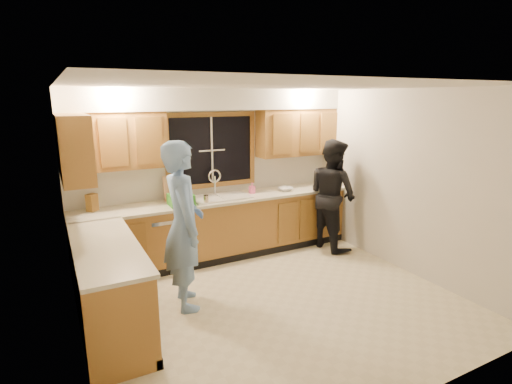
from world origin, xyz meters
The scene contains 26 objects.
floor centered at (0.00, 0.00, 0.00)m, with size 4.20×4.20×0.00m, color beige.
ceiling centered at (0.00, 0.00, 2.50)m, with size 4.20×4.20×0.00m, color silver.
wall_back centered at (0.00, 1.90, 1.25)m, with size 4.20×4.20×0.00m, color beige.
wall_left centered at (-2.10, 0.00, 1.25)m, with size 3.80×3.80×0.00m, color beige.
wall_right centered at (2.10, 0.00, 1.25)m, with size 3.80×3.80×0.00m, color beige.
base_cabinets_back centered at (0.00, 1.60, 0.44)m, with size 4.20×0.60×0.88m, color #9F6C2E.
base_cabinets_left centered at (-1.80, 0.35, 0.44)m, with size 0.60×1.90×0.88m, color #9F6C2E.
countertop_back centered at (0.00, 1.58, 0.90)m, with size 4.20×0.63×0.04m, color beige.
countertop_left centered at (-1.79, 0.35, 0.90)m, with size 0.63×1.90×0.04m, color beige.
upper_cabinets_left centered at (-1.43, 1.73, 1.83)m, with size 1.35×0.33×0.75m, color #9F6C2E.
upper_cabinets_right centered at (1.43, 1.73, 1.83)m, with size 1.35×0.33×0.75m, color #9F6C2E.
upper_cabinets_return centered at (-1.94, 1.12, 1.83)m, with size 0.33×0.90×0.75m, color #9F6C2E.
soffit centered at (0.00, 1.72, 2.35)m, with size 4.20×0.35×0.30m, color silver.
window_frame centered at (0.00, 1.89, 1.60)m, with size 1.44×0.03×1.14m.
sink centered at (0.00, 1.60, 0.86)m, with size 0.86×0.52×0.57m.
dishwasher centered at (-0.85, 1.59, 0.41)m, with size 0.60×0.56×0.82m, color silver.
stove centered at (-1.80, -0.22, 0.45)m, with size 0.58×0.75×0.90m, color silver.
man centered at (-0.93, 0.44, 0.97)m, with size 0.71×0.46×1.94m, color #6E97D0.
woman centered at (1.73, 1.13, 0.88)m, with size 0.85×0.67×1.76m, color black.
knife_block centered at (-1.76, 1.74, 1.04)m, with size 0.13×0.10×0.23m, color olive.
cutting_board centered at (-0.65, 1.80, 1.10)m, with size 0.27×0.02×0.37m, color tan.
dish_crate centered at (-0.64, 1.48, 1.00)m, with size 0.33×0.31×0.15m, color #339225.
soap_bottle centered at (0.56, 1.64, 1.00)m, with size 0.08×0.08×0.17m, color #EC5A91.
bowl centered at (1.11, 1.55, 0.95)m, with size 0.23×0.23×0.06m, color silver.
can_left centered at (-0.30, 1.38, 0.98)m, with size 0.07×0.07×0.13m, color #BEAC92.
can_right centered at (-0.31, 1.39, 0.97)m, with size 0.06×0.06×0.11m, color #BEAC92.
Camera 1 is at (-2.21, -3.75, 2.38)m, focal length 28.00 mm.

